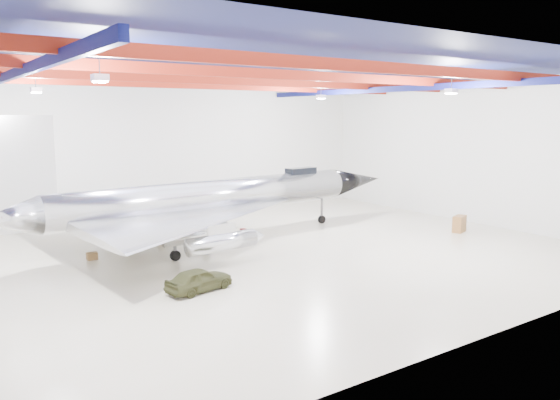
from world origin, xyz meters
TOP-DOWN VIEW (x-y plane):
  - floor at (0.00, 0.00)m, footprint 40.00×40.00m
  - wall_back at (0.00, 15.00)m, footprint 40.00×0.00m
  - wall_right at (20.00, 0.00)m, footprint 0.00×30.00m
  - ceiling at (0.00, 0.00)m, footprint 40.00×40.00m
  - ceiling_structure at (0.00, 0.00)m, footprint 39.50×29.50m
  - jet_aircraft at (0.17, 4.92)m, footprint 30.56×18.78m
  - jeep at (-5.17, -3.91)m, footprint 3.55×1.96m
  - desk at (16.20, -2.32)m, footprint 1.43×1.05m
  - crate_ply at (-7.79, 4.83)m, footprint 0.62×0.51m
  - toolbox_red at (-1.11, 8.63)m, footprint 0.60×0.53m
  - engine_drum at (-1.67, 2.27)m, footprint 0.60×0.60m
  - tool_chest at (2.93, 5.78)m, footprint 0.47×0.47m
  - oil_barrel at (-2.68, 6.68)m, footprint 0.75×0.68m
  - spares_box at (0.26, 10.95)m, footprint 0.44×0.44m

SIDE VIEW (x-z plane):
  - floor at x=0.00m, z-range 0.00..0.00m
  - spares_box at x=0.26m, z-range 0.00..0.35m
  - toolbox_red at x=-1.11m, z-range 0.00..0.35m
  - tool_chest at x=2.93m, z-range 0.00..0.40m
  - crate_ply at x=-7.79m, z-range 0.00..0.42m
  - oil_barrel at x=-2.68m, z-range 0.00..0.43m
  - engine_drum at x=-1.67m, z-range 0.00..0.46m
  - jeep at x=-5.17m, z-range 0.00..1.14m
  - desk at x=16.20m, z-range 0.00..1.18m
  - jet_aircraft at x=0.17m, z-range -1.43..6.90m
  - wall_back at x=0.00m, z-range -14.50..25.50m
  - wall_right at x=20.00m, z-range -9.50..20.50m
  - ceiling_structure at x=0.00m, z-range 9.79..10.86m
  - ceiling at x=0.00m, z-range 11.00..11.00m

